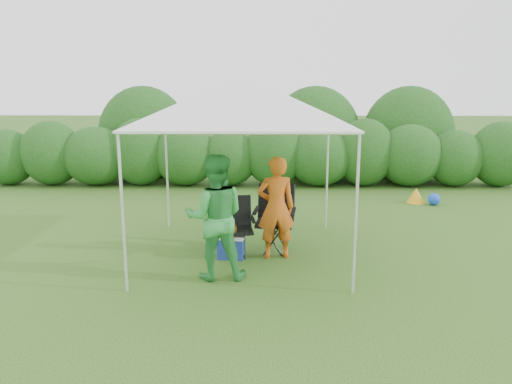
{
  "coord_description": "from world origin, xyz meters",
  "views": [
    {
      "loc": [
        0.32,
        -7.18,
        2.72
      ],
      "look_at": [
        0.2,
        0.4,
        1.05
      ],
      "focal_mm": 35.0,
      "sensor_mm": 36.0,
      "label": 1
    }
  ],
  "objects_px": {
    "chair_left": "(236,222)",
    "cooler": "(231,247)",
    "chair_right": "(275,213)",
    "woman": "(215,217)",
    "canopy": "(243,100)",
    "man": "(276,208)"
  },
  "relations": [
    {
      "from": "woman",
      "to": "cooler",
      "type": "distance_m",
      "value": 1.09
    },
    {
      "from": "man",
      "to": "cooler",
      "type": "height_order",
      "value": "man"
    },
    {
      "from": "chair_left",
      "to": "canopy",
      "type": "bearing_deg",
      "value": -25.18
    },
    {
      "from": "canopy",
      "to": "man",
      "type": "height_order",
      "value": "canopy"
    },
    {
      "from": "chair_right",
      "to": "woman",
      "type": "height_order",
      "value": "woman"
    },
    {
      "from": "woman",
      "to": "cooler",
      "type": "xyz_separation_m",
      "value": [
        0.16,
        0.81,
        -0.71
      ]
    },
    {
      "from": "woman",
      "to": "canopy",
      "type": "bearing_deg",
      "value": -114.07
    },
    {
      "from": "canopy",
      "to": "cooler",
      "type": "xyz_separation_m",
      "value": [
        -0.19,
        -0.18,
        -2.28
      ]
    },
    {
      "from": "canopy",
      "to": "chair_right",
      "type": "xyz_separation_m",
      "value": [
        0.51,
        0.27,
        -1.85
      ]
    },
    {
      "from": "woman",
      "to": "cooler",
      "type": "bearing_deg",
      "value": -105.71
    },
    {
      "from": "chair_left",
      "to": "cooler",
      "type": "distance_m",
      "value": 0.42
    },
    {
      "from": "chair_left",
      "to": "chair_right",
      "type": "bearing_deg",
      "value": 11.33
    },
    {
      "from": "chair_left",
      "to": "woman",
      "type": "xyz_separation_m",
      "value": [
        -0.22,
        -1.03,
        0.36
      ]
    },
    {
      "from": "man",
      "to": "chair_right",
      "type": "bearing_deg",
      "value": -97.63
    },
    {
      "from": "chair_right",
      "to": "cooler",
      "type": "bearing_deg",
      "value": -140.42
    },
    {
      "from": "chair_right",
      "to": "canopy",
      "type": "bearing_deg",
      "value": -145.31
    },
    {
      "from": "cooler",
      "to": "canopy",
      "type": "bearing_deg",
      "value": 51.16
    },
    {
      "from": "cooler",
      "to": "chair_right",
      "type": "bearing_deg",
      "value": 40.54
    },
    {
      "from": "chair_right",
      "to": "cooler",
      "type": "height_order",
      "value": "chair_right"
    },
    {
      "from": "chair_right",
      "to": "chair_left",
      "type": "distance_m",
      "value": 0.68
    },
    {
      "from": "chair_right",
      "to": "woman",
      "type": "distance_m",
      "value": 1.55
    },
    {
      "from": "chair_right",
      "to": "chair_left",
      "type": "height_order",
      "value": "chair_right"
    }
  ]
}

